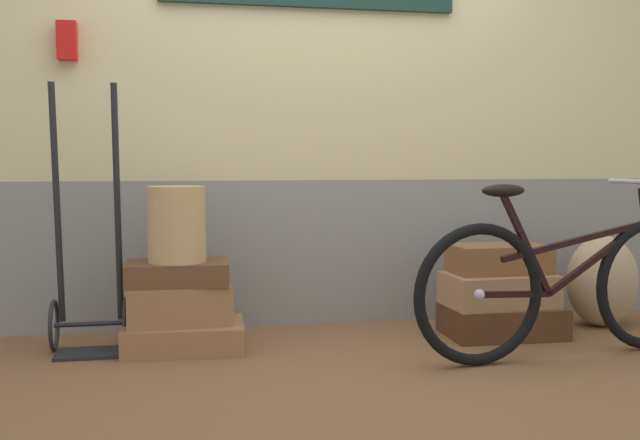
{
  "coord_description": "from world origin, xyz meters",
  "views": [
    {
      "loc": [
        -0.8,
        -3.44,
        0.94
      ],
      "look_at": [
        -0.09,
        0.19,
        0.65
      ],
      "focal_mm": 41.79,
      "sensor_mm": 36.0,
      "label": 1
    }
  ],
  "objects_px": {
    "suitcase_2": "(177,273)",
    "luggage_trolley": "(89,284)",
    "suitcase_3": "(502,320)",
    "suitcase_4": "(499,290)",
    "suitcase_1": "(178,303)",
    "wicker_basket": "(177,224)",
    "bicycle": "(569,285)",
    "burlap_sack": "(602,281)",
    "suitcase_0": "(184,336)",
    "suitcase_5": "(499,259)"
  },
  "relations": [
    {
      "from": "suitcase_2",
      "to": "luggage_trolley",
      "type": "xyz_separation_m",
      "value": [
        -0.43,
        0.06,
        -0.05
      ]
    },
    {
      "from": "suitcase_3",
      "to": "burlap_sack",
      "type": "relative_size",
      "value": 1.17
    },
    {
      "from": "suitcase_1",
      "to": "suitcase_5",
      "type": "relative_size",
      "value": 0.99
    },
    {
      "from": "burlap_sack",
      "to": "bicycle",
      "type": "xyz_separation_m",
      "value": [
        -0.54,
        -0.58,
        0.09
      ]
    },
    {
      "from": "wicker_basket",
      "to": "luggage_trolley",
      "type": "relative_size",
      "value": 0.28
    },
    {
      "from": "burlap_sack",
      "to": "bicycle",
      "type": "relative_size",
      "value": 0.32
    },
    {
      "from": "suitcase_1",
      "to": "suitcase_4",
      "type": "bearing_deg",
      "value": -5.06
    },
    {
      "from": "suitcase_2",
      "to": "burlap_sack",
      "type": "relative_size",
      "value": 0.96
    },
    {
      "from": "bicycle",
      "to": "wicker_basket",
      "type": "bearing_deg",
      "value": 164.71
    },
    {
      "from": "suitcase_1",
      "to": "suitcase_3",
      "type": "relative_size",
      "value": 0.84
    },
    {
      "from": "luggage_trolley",
      "to": "burlap_sack",
      "type": "distance_m",
      "value": 2.81
    },
    {
      "from": "bicycle",
      "to": "suitcase_0",
      "type": "bearing_deg",
      "value": 164.68
    },
    {
      "from": "suitcase_1",
      "to": "bicycle",
      "type": "xyz_separation_m",
      "value": [
        1.84,
        -0.52,
        0.12
      ]
    },
    {
      "from": "wicker_basket",
      "to": "burlap_sack",
      "type": "distance_m",
      "value": 2.41
    },
    {
      "from": "suitcase_0",
      "to": "suitcase_1",
      "type": "relative_size",
      "value": 1.16
    },
    {
      "from": "suitcase_4",
      "to": "burlap_sack",
      "type": "xyz_separation_m",
      "value": [
        0.68,
        0.11,
        0.01
      ]
    },
    {
      "from": "suitcase_2",
      "to": "luggage_trolley",
      "type": "relative_size",
      "value": 0.38
    },
    {
      "from": "suitcase_0",
      "to": "suitcase_4",
      "type": "bearing_deg",
      "value": 2.4
    },
    {
      "from": "wicker_basket",
      "to": "bicycle",
      "type": "height_order",
      "value": "bicycle"
    },
    {
      "from": "suitcase_2",
      "to": "burlap_sack",
      "type": "height_order",
      "value": "burlap_sack"
    },
    {
      "from": "suitcase_3",
      "to": "bicycle",
      "type": "height_order",
      "value": "bicycle"
    },
    {
      "from": "suitcase_4",
      "to": "luggage_trolley",
      "type": "distance_m",
      "value": 2.13
    },
    {
      "from": "suitcase_3",
      "to": "suitcase_4",
      "type": "distance_m",
      "value": 0.17
    },
    {
      "from": "suitcase_4",
      "to": "suitcase_3",
      "type": "bearing_deg",
      "value": 6.37
    },
    {
      "from": "suitcase_1",
      "to": "wicker_basket",
      "type": "xyz_separation_m",
      "value": [
        -0.0,
        -0.02,
        0.4
      ]
    },
    {
      "from": "suitcase_5",
      "to": "luggage_trolley",
      "type": "xyz_separation_m",
      "value": [
        -2.15,
        0.06,
        -0.08
      ]
    },
    {
      "from": "suitcase_2",
      "to": "luggage_trolley",
      "type": "bearing_deg",
      "value": 172.82
    },
    {
      "from": "suitcase_2",
      "to": "bicycle",
      "type": "xyz_separation_m",
      "value": [
        1.84,
        -0.52,
        -0.03
      ]
    },
    {
      "from": "suitcase_3",
      "to": "burlap_sack",
      "type": "xyz_separation_m",
      "value": [
        0.66,
        0.11,
        0.18
      ]
    },
    {
      "from": "suitcase_1",
      "to": "luggage_trolley",
      "type": "relative_size",
      "value": 0.38
    },
    {
      "from": "suitcase_2",
      "to": "wicker_basket",
      "type": "xyz_separation_m",
      "value": [
        0.0,
        -0.01,
        0.24
      ]
    },
    {
      "from": "burlap_sack",
      "to": "suitcase_5",
      "type": "bearing_deg",
      "value": -174.09
    },
    {
      "from": "suitcase_2",
      "to": "suitcase_3",
      "type": "xyz_separation_m",
      "value": [
        1.72,
        -0.04,
        -0.3
      ]
    },
    {
      "from": "suitcase_0",
      "to": "suitcase_5",
      "type": "relative_size",
      "value": 1.15
    },
    {
      "from": "suitcase_2",
      "to": "suitcase_5",
      "type": "height_order",
      "value": "suitcase_5"
    },
    {
      "from": "suitcase_2",
      "to": "burlap_sack",
      "type": "xyz_separation_m",
      "value": [
        2.38,
        0.07,
        -0.13
      ]
    },
    {
      "from": "suitcase_0",
      "to": "suitcase_4",
      "type": "relative_size",
      "value": 1.03
    },
    {
      "from": "suitcase_5",
      "to": "wicker_basket",
      "type": "relative_size",
      "value": 1.36
    },
    {
      "from": "suitcase_5",
      "to": "luggage_trolley",
      "type": "relative_size",
      "value": 0.39
    },
    {
      "from": "suitcase_2",
      "to": "burlap_sack",
      "type": "distance_m",
      "value": 2.39
    },
    {
      "from": "suitcase_5",
      "to": "burlap_sack",
      "type": "distance_m",
      "value": 0.69
    },
    {
      "from": "wicker_basket",
      "to": "bicycle",
      "type": "bearing_deg",
      "value": -15.29
    },
    {
      "from": "suitcase_2",
      "to": "suitcase_1",
      "type": "bearing_deg",
      "value": 31.3
    },
    {
      "from": "suitcase_3",
      "to": "suitcase_4",
      "type": "xyz_separation_m",
      "value": [
        -0.02,
        -0.0,
        0.17
      ]
    },
    {
      "from": "suitcase_3",
      "to": "burlap_sack",
      "type": "distance_m",
      "value": 0.69
    },
    {
      "from": "suitcase_2",
      "to": "suitcase_4",
      "type": "xyz_separation_m",
      "value": [
        1.7,
        -0.04,
        -0.14
      ]
    },
    {
      "from": "suitcase_5",
      "to": "suitcase_3",
      "type": "bearing_deg",
      "value": -81.22
    },
    {
      "from": "suitcase_1",
      "to": "suitcase_3",
      "type": "xyz_separation_m",
      "value": [
        1.72,
        -0.04,
        -0.15
      ]
    },
    {
      "from": "suitcase_1",
      "to": "luggage_trolley",
      "type": "xyz_separation_m",
      "value": [
        -0.43,
        0.06,
        0.1
      ]
    },
    {
      "from": "suitcase_0",
      "to": "bicycle",
      "type": "relative_size",
      "value": 0.36
    }
  ]
}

